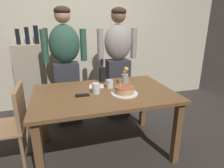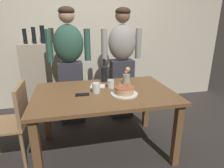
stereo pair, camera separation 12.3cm
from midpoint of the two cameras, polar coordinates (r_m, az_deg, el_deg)
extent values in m
plane|color=#332D2B|center=(2.44, -0.60, -18.86)|extent=(10.00, 10.00, 0.00)
cube|color=beige|center=(3.49, -6.22, 15.23)|extent=(5.20, 0.10, 2.60)
cube|color=brown|center=(2.09, -0.67, -2.83)|extent=(1.50, 0.96, 0.03)
cube|color=brown|center=(1.89, -19.58, -19.33)|extent=(0.07, 0.07, 0.70)
cube|color=brown|center=(2.16, 20.37, -14.27)|extent=(0.07, 0.07, 0.70)
cube|color=brown|center=(2.59, -17.67, -8.37)|extent=(0.07, 0.07, 0.70)
cube|color=brown|center=(2.79, 11.40, -5.83)|extent=(0.07, 0.07, 0.70)
cylinder|color=white|center=(2.02, 5.40, -2.94)|extent=(0.29, 0.29, 0.01)
cylinder|color=tan|center=(2.01, 5.43, -1.90)|extent=(0.20, 0.20, 0.07)
cylinder|color=#B75B33|center=(2.00, 5.46, -0.92)|extent=(0.20, 0.20, 0.01)
cylinder|color=pink|center=(2.04, 5.61, 0.37)|extent=(0.01, 0.01, 0.05)
sphere|color=#F9C64C|center=(2.03, 5.64, 1.25)|extent=(0.01, 0.01, 0.01)
cylinder|color=#93B7DB|center=(2.03, 4.43, 0.28)|extent=(0.01, 0.01, 0.05)
sphere|color=#F9C64C|center=(2.02, 4.45, 1.18)|extent=(0.01, 0.01, 0.01)
cylinder|color=#EAB266|center=(1.99, 3.83, -0.05)|extent=(0.01, 0.01, 0.05)
sphere|color=#F9C64C|center=(1.98, 3.85, 0.86)|extent=(0.01, 0.01, 0.01)
cylinder|color=beige|center=(1.95, 4.19, -0.44)|extent=(0.01, 0.01, 0.05)
sphere|color=#F9C64C|center=(1.94, 4.22, 0.48)|extent=(0.01, 0.01, 0.01)
cylinder|color=pink|center=(1.93, 5.35, -0.66)|extent=(0.01, 0.01, 0.05)
sphere|color=#F9C64C|center=(1.92, 5.38, 0.27)|extent=(0.01, 0.01, 0.01)
cylinder|color=pink|center=(1.95, 6.59, -0.57)|extent=(0.01, 0.01, 0.05)
sphere|color=#F9C64C|center=(1.94, 6.62, 0.36)|extent=(0.01, 0.01, 0.01)
cylinder|color=#EAB266|center=(1.98, 7.15, -0.22)|extent=(0.01, 0.01, 0.05)
sphere|color=#F9C64C|center=(1.97, 7.19, 0.69)|extent=(0.01, 0.01, 0.01)
cylinder|color=#93B7DB|center=(2.02, 6.73, 0.16)|extent=(0.01, 0.01, 0.05)
sphere|color=#F9C64C|center=(2.01, 6.76, 1.06)|extent=(0.01, 0.01, 0.01)
cylinder|color=silver|center=(2.04, -3.05, -1.20)|extent=(0.08, 0.08, 0.11)
cylinder|color=silver|center=(2.20, 1.26, 0.02)|extent=(0.08, 0.08, 0.09)
cylinder|color=black|center=(2.42, -0.87, 2.87)|extent=(0.08, 0.08, 0.19)
cone|color=black|center=(2.39, -0.89, 5.33)|extent=(0.08, 0.08, 0.03)
cylinder|color=black|center=(2.38, -0.89, 6.56)|extent=(0.03, 0.03, 0.08)
cube|color=black|center=(2.01, -7.14, -3.17)|extent=(0.15, 0.08, 0.01)
cube|color=white|center=(2.26, -2.75, -0.61)|extent=(0.19, 0.16, 0.01)
cylinder|color=#999E93|center=(2.30, 5.81, 1.26)|extent=(0.09, 0.09, 0.13)
sphere|color=gold|center=(2.28, 6.27, 4.34)|extent=(0.06, 0.06, 0.06)
sphere|color=#DB6670|center=(2.28, 5.73, 3.50)|extent=(0.04, 0.04, 0.04)
cube|color=#33333D|center=(2.90, -10.67, -2.57)|extent=(0.34, 0.23, 0.92)
ellipsoid|color=#2D5647|center=(2.74, -11.56, 11.69)|extent=(0.41, 0.27, 0.52)
sphere|color=tan|center=(2.72, -12.07, 19.45)|extent=(0.21, 0.21, 0.21)
ellipsoid|color=#38281E|center=(2.71, -12.14, 20.56)|extent=(0.21, 0.21, 0.12)
cylinder|color=#2D5647|center=(2.79, -6.09, 11.52)|extent=(0.09, 0.09, 0.44)
cylinder|color=#2D5647|center=(2.78, -17.00, 10.82)|extent=(0.09, 0.09, 0.44)
cube|color=#33333D|center=(3.02, 3.99, -1.47)|extent=(0.34, 0.23, 0.92)
ellipsoid|color=#9E9993|center=(2.86, 4.31, 12.26)|extent=(0.41, 0.27, 0.52)
sphere|color=#936B51|center=(2.84, 4.49, 19.70)|extent=(0.21, 0.21, 0.21)
ellipsoid|color=#38281E|center=(2.83, 4.61, 20.76)|extent=(0.21, 0.21, 0.12)
cylinder|color=#9E9993|center=(2.97, 9.03, 11.81)|extent=(0.09, 0.09, 0.44)
cylinder|color=#9E9993|center=(2.83, -1.05, 11.71)|extent=(0.09, 0.09, 0.44)
cube|color=#A37A51|center=(2.27, -27.93, -10.62)|extent=(0.42, 0.42, 0.02)
cube|color=#A37A51|center=(2.13, -23.83, -5.49)|extent=(0.04, 0.40, 0.40)
cylinder|color=#A37A51|center=(2.49, -21.99, -13.35)|extent=(0.04, 0.04, 0.45)
cylinder|color=#A37A51|center=(2.19, -23.41, -18.18)|extent=(0.04, 0.04, 0.45)
cube|color=tan|center=(3.38, -18.83, 1.70)|extent=(0.62, 0.30, 1.14)
cylinder|color=black|center=(3.30, -23.54, 12.90)|extent=(0.06, 0.06, 0.23)
cylinder|color=black|center=(3.28, -21.26, 13.35)|extent=(0.06, 0.06, 0.25)
cylinder|color=black|center=(3.26, -18.93, 13.77)|extent=(0.07, 0.07, 0.28)
cylinder|color=#382314|center=(3.25, -16.53, 13.62)|extent=(0.08, 0.08, 0.24)
camera|label=1|loc=(0.06, -88.26, 0.57)|focal=30.69mm
camera|label=2|loc=(0.06, 91.74, -0.57)|focal=30.69mm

